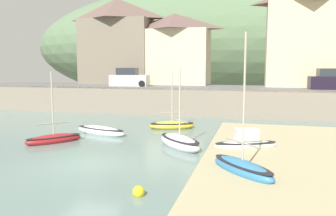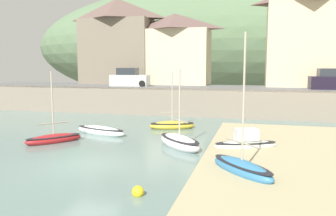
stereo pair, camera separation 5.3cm
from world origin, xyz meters
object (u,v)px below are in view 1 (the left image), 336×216
(sailboat_blue_trim, at_px, (172,125))
(mooring_buoy, at_px, (139,192))
(sailboat_tall_mast, at_px, (246,143))
(waterfront_building_right, at_px, (306,35))
(parked_car_by_wall, at_px, (332,81))
(parked_car_near_slipway, at_px, (129,79))
(fishing_boat_green, at_px, (242,168))
(motorboat_with_cabin, at_px, (54,139))
(rowboat_small_beached, at_px, (180,142))
(waterfront_building_centre, at_px, (174,49))
(waterfront_building_left, at_px, (117,41))
(sailboat_white_hull, at_px, (101,131))

(sailboat_blue_trim, relative_size, mooring_buoy, 9.76)
(sailboat_tall_mast, height_order, sailboat_blue_trim, sailboat_blue_trim)
(waterfront_building_right, bearing_deg, parked_car_by_wall, -67.28)
(parked_car_near_slipway, height_order, parked_car_by_wall, same)
(fishing_boat_green, distance_m, sailboat_tall_mast, 4.76)
(parked_car_near_slipway, bearing_deg, mooring_buoy, -71.93)
(motorboat_with_cabin, relative_size, parked_car_by_wall, 1.07)
(rowboat_small_beached, relative_size, parked_car_by_wall, 1.12)
(sailboat_blue_trim, height_order, parked_car_by_wall, parked_car_by_wall)
(motorboat_with_cabin, xyz_separation_m, sailboat_tall_mast, (11.37, 1.36, 0.07))
(waterfront_building_centre, xyz_separation_m, mooring_buoy, (5.38, -28.27, -6.41))
(sailboat_blue_trim, bearing_deg, rowboat_small_beached, -93.27)
(waterfront_building_centre, bearing_deg, sailboat_tall_mast, -66.04)
(fishing_boat_green, bearing_deg, mooring_buoy, -88.09)
(waterfront_building_right, bearing_deg, sailboat_tall_mast, -105.07)
(waterfront_building_left, xyz_separation_m, parked_car_near_slipway, (3.16, -4.50, -4.38))
(motorboat_with_cabin, distance_m, parked_car_near_slipway, 17.25)
(rowboat_small_beached, height_order, sailboat_blue_trim, rowboat_small_beached)
(fishing_boat_green, bearing_deg, sailboat_tall_mast, 137.58)
(waterfront_building_left, xyz_separation_m, sailboat_white_hull, (6.32, -18.40, -7.36))
(waterfront_building_left, height_order, mooring_buoy, waterfront_building_left)
(waterfront_building_left, relative_size, motorboat_with_cabin, 2.29)
(waterfront_building_right, xyz_separation_m, parked_car_near_slipway, (-18.29, -4.50, -4.61))
(rowboat_small_beached, height_order, parked_car_near_slipway, rowboat_small_beached)
(sailboat_tall_mast, bearing_deg, parked_car_by_wall, 42.24)
(fishing_boat_green, distance_m, motorboat_with_cabin, 11.87)
(motorboat_with_cabin, bearing_deg, sailboat_blue_trim, -2.93)
(motorboat_with_cabin, bearing_deg, rowboat_small_beached, -44.55)
(sailboat_white_hull, distance_m, parked_car_by_wall, 22.17)
(motorboat_with_cabin, distance_m, mooring_buoy, 10.40)
(waterfront_building_left, relative_size, parked_car_by_wall, 2.44)
(sailboat_white_hull, distance_m, mooring_buoy, 11.65)
(parked_car_near_slipway, bearing_deg, sailboat_white_hull, -80.58)
(sailboat_white_hull, bearing_deg, sailboat_blue_trim, 55.43)
(sailboat_white_hull, relative_size, sailboat_blue_trim, 0.95)
(sailboat_blue_trim, bearing_deg, sailboat_tall_mast, -63.42)
(sailboat_white_hull, bearing_deg, waterfront_building_centre, 104.56)
(parked_car_by_wall, bearing_deg, parked_car_near_slipway, 177.31)
(motorboat_with_cabin, height_order, sailboat_blue_trim, motorboat_with_cabin)
(waterfront_building_centre, xyz_separation_m, parked_car_near_slipway, (-3.97, -4.50, -3.34))
(waterfront_building_left, distance_m, sailboat_blue_trim, 19.79)
(waterfront_building_right, bearing_deg, waterfront_building_centre, -180.00)
(waterfront_building_centre, bearing_deg, motorboat_with_cabin, -96.54)
(fishing_boat_green, bearing_deg, sailboat_blue_trim, 167.10)
(waterfront_building_centre, xyz_separation_m, rowboat_small_beached, (5.21, -20.66, -6.26))
(sailboat_tall_mast, height_order, parked_car_by_wall, parked_car_by_wall)
(rowboat_small_beached, bearing_deg, waterfront_building_right, 113.52)
(waterfront_building_centre, height_order, rowboat_small_beached, waterfront_building_centre)
(waterfront_building_centre, distance_m, parked_car_by_wall, 17.15)
(waterfront_building_left, distance_m, rowboat_small_beached, 25.14)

